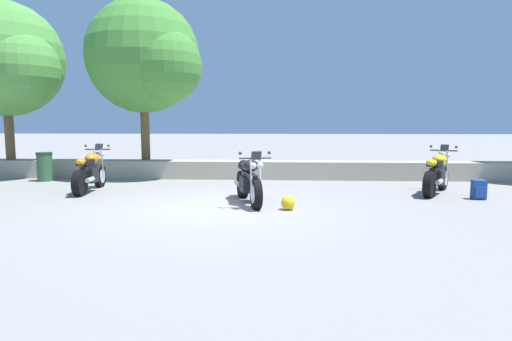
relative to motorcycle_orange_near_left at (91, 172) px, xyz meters
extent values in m
plane|color=gray|center=(3.47, -2.03, -0.49)|extent=(120.00, 120.00, 0.00)
cube|color=#A89E89|center=(3.47, 2.77, -0.21)|extent=(36.00, 0.80, 0.55)
cylinder|color=black|center=(-0.06, 0.69, -0.18)|extent=(0.19, 0.63, 0.62)
cylinder|color=black|center=(0.06, -0.74, -0.18)|extent=(0.23, 0.63, 0.62)
cylinder|color=silver|center=(-0.06, 0.69, -0.18)|extent=(0.19, 0.40, 0.38)
cube|color=black|center=(0.00, -0.08, -0.08)|extent=(0.36, 0.51, 0.34)
cube|color=#2D2D30|center=(0.00, 0.02, 0.12)|extent=(0.24, 1.11, 0.12)
ellipsoid|color=orange|center=(-0.02, 0.17, 0.34)|extent=(0.38, 0.55, 0.26)
cube|color=black|center=(0.02, -0.30, 0.28)|extent=(0.31, 0.58, 0.12)
ellipsoid|color=orange|center=(0.05, -0.60, 0.32)|extent=(0.24, 0.30, 0.16)
cylinder|color=#2D2D30|center=(-0.06, 0.61, 0.54)|extent=(0.66, 0.09, 0.04)
sphere|color=silver|center=(-0.14, 0.75, 0.40)|extent=(0.13, 0.13, 0.13)
sphere|color=silver|center=(0.00, 0.76, 0.40)|extent=(0.13, 0.13, 0.13)
cube|color=#26282D|center=(-0.07, 0.71, 0.60)|extent=(0.21, 0.11, 0.18)
cylinder|color=silver|center=(0.20, -0.49, -0.13)|extent=(0.14, 0.39, 0.11)
cylinder|color=silver|center=(-0.15, 0.64, 0.18)|extent=(0.06, 0.17, 0.73)
cylinder|color=silver|center=(0.03, 0.66, 0.18)|extent=(0.06, 0.17, 0.73)
sphere|color=#2D2D30|center=(-0.35, 0.55, 0.64)|extent=(0.07, 0.07, 0.07)
sphere|color=#2D2D30|center=(0.25, 0.60, 0.64)|extent=(0.07, 0.07, 0.07)
cylinder|color=black|center=(4.34, -2.05, -0.18)|extent=(0.31, 0.63, 0.62)
cylinder|color=black|center=(3.94, -0.67, -0.18)|extent=(0.34, 0.65, 0.62)
cylinder|color=silver|center=(4.34, -2.05, -0.18)|extent=(0.26, 0.41, 0.38)
cube|color=black|center=(4.13, -1.31, -0.08)|extent=(0.44, 0.55, 0.34)
cube|color=#2D2D30|center=(4.15, -1.41, 0.12)|extent=(0.44, 1.10, 0.12)
ellipsoid|color=black|center=(4.20, -1.55, 0.34)|extent=(0.47, 0.59, 0.26)
cube|color=black|center=(4.06, -1.09, 0.28)|extent=(0.40, 0.61, 0.12)
ellipsoid|color=black|center=(3.98, -0.80, 0.32)|extent=(0.29, 0.33, 0.16)
cylinder|color=#2D2D30|center=(4.32, -1.98, 0.54)|extent=(0.64, 0.22, 0.04)
sphere|color=silver|center=(4.42, -2.09, 0.40)|extent=(0.13, 0.13, 0.13)
sphere|color=silver|center=(4.29, -2.13, 0.40)|extent=(0.13, 0.13, 0.13)
cube|color=#26282D|center=(4.34, -2.07, 0.60)|extent=(0.22, 0.15, 0.18)
cylinder|color=silver|center=(3.85, -0.94, -0.13)|extent=(0.21, 0.40, 0.11)
cylinder|color=silver|center=(4.41, -1.99, 0.18)|extent=(0.09, 0.17, 0.73)
cylinder|color=silver|center=(4.24, -2.04, 0.18)|extent=(0.09, 0.17, 0.73)
sphere|color=#2D2D30|center=(4.59, -1.86, 0.64)|extent=(0.07, 0.07, 0.07)
sphere|color=#2D2D30|center=(4.02, -2.02, 0.64)|extent=(0.07, 0.07, 0.07)
cylinder|color=black|center=(9.03, 0.73, -0.18)|extent=(0.44, 0.60, 0.62)
cylinder|color=black|center=(8.28, -0.49, -0.18)|extent=(0.48, 0.62, 0.62)
cylinder|color=silver|center=(9.03, 0.73, -0.18)|extent=(0.34, 0.41, 0.38)
cube|color=black|center=(8.63, 0.08, -0.08)|extent=(0.52, 0.58, 0.34)
cube|color=#2D2D30|center=(8.68, 0.16, 0.12)|extent=(0.69, 1.01, 0.12)
ellipsoid|color=yellow|center=(8.76, 0.29, 0.34)|extent=(0.56, 0.62, 0.26)
cube|color=black|center=(8.51, -0.12, 0.28)|extent=(0.51, 0.61, 0.12)
ellipsoid|color=yellow|center=(8.35, -0.37, 0.32)|extent=(0.33, 0.35, 0.16)
cylinder|color=#2D2D30|center=(8.99, 0.67, 0.54)|extent=(0.58, 0.38, 0.04)
sphere|color=silver|center=(9.00, 0.82, 0.40)|extent=(0.13, 0.13, 0.13)
sphere|color=silver|center=(9.12, 0.75, 0.40)|extent=(0.13, 0.13, 0.13)
cube|color=#26282D|center=(9.04, 0.75, 0.60)|extent=(0.22, 0.19, 0.18)
cylinder|color=silver|center=(8.54, -0.37, -0.13)|extent=(0.29, 0.38, 0.11)
cylinder|color=silver|center=(8.93, 0.75, 0.18)|extent=(0.12, 0.16, 0.73)
cylinder|color=silver|center=(9.09, 0.65, 0.18)|extent=(0.12, 0.16, 0.73)
sphere|color=#2D2D30|center=(8.71, 0.79, 0.64)|extent=(0.07, 0.07, 0.07)
sphere|color=#2D2D30|center=(9.23, 0.48, 0.64)|extent=(0.07, 0.07, 0.07)
cube|color=navy|center=(9.33, -0.63, -0.27)|extent=(0.30, 0.19, 0.44)
cube|color=navy|center=(9.33, -0.75, -0.31)|extent=(0.24, 0.06, 0.24)
ellipsoid|color=navy|center=(9.33, -0.63, -0.06)|extent=(0.29, 0.18, 0.08)
cube|color=#10244B|center=(9.42, -0.53, -0.25)|extent=(0.05, 0.03, 0.37)
cube|color=#10244B|center=(9.25, -0.53, -0.25)|extent=(0.05, 0.03, 0.37)
sphere|color=yellow|center=(4.98, -2.07, -0.35)|extent=(0.28, 0.28, 0.28)
ellipsoid|color=black|center=(4.98, -2.14, -0.34)|extent=(0.23, 0.06, 0.12)
cube|color=yellow|center=(4.98, -2.14, -0.42)|extent=(0.20, 0.08, 0.08)
cylinder|color=brown|center=(-3.88, 2.75, 0.98)|extent=(0.28, 0.28, 1.84)
sphere|color=#4C8E3D|center=(-3.88, 2.75, 3.24)|extent=(3.58, 3.58, 3.58)
sphere|color=#4C8E3D|center=(-3.07, 2.22, 2.89)|extent=(2.32, 2.32, 2.32)
cylinder|color=brown|center=(0.48, 2.99, 1.03)|extent=(0.28, 0.28, 1.94)
sphere|color=#428433|center=(0.48, 2.99, 3.33)|extent=(3.54, 3.54, 3.54)
sphere|color=#428433|center=(1.28, 2.46, 2.97)|extent=(2.30, 2.30, 2.30)
cylinder|color=#335638|center=(-2.22, 1.80, -0.09)|extent=(0.44, 0.44, 0.80)
cylinder|color=#1E3421|center=(-2.22, 1.80, 0.34)|extent=(0.46, 0.46, 0.06)
camera|label=1|loc=(4.84, -10.54, 1.25)|focal=30.07mm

